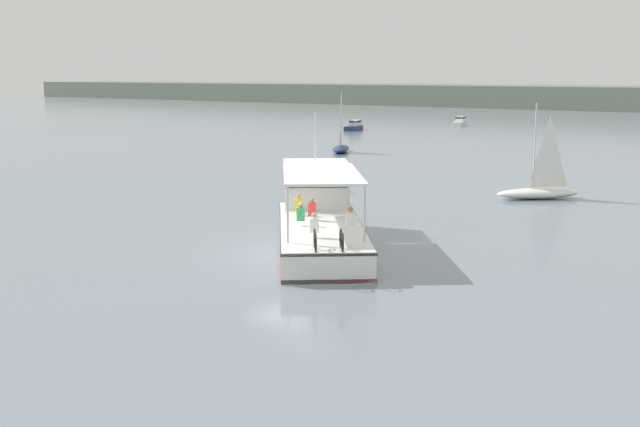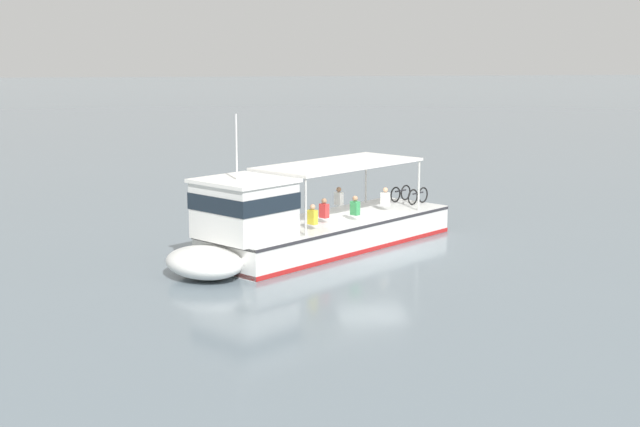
{
  "view_description": "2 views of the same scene",
  "coord_description": "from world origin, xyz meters",
  "px_view_note": "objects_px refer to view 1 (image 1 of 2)",
  "views": [
    {
      "loc": [
        19.58,
        -24.15,
        7.0
      ],
      "look_at": [
        0.31,
        1.94,
        1.4
      ],
      "focal_mm": 45.56,
      "sensor_mm": 36.0,
      "label": 1
    },
    {
      "loc": [
        -31.49,
        6.43,
        7.48
      ],
      "look_at": [
        0.31,
        1.94,
        1.4
      ],
      "focal_mm": 49.43,
      "sensor_mm": 36.0,
      "label": 2
    }
  ],
  "objects_px": {
    "ferry_main": "(319,218)",
    "sailboat_outer_anchorage": "(539,189)",
    "sailboat_mid_channel": "(341,146)",
    "motorboat_off_bow": "(460,122)",
    "channel_buoy": "(331,183)",
    "motorboat_far_right": "(354,126)"
  },
  "relations": [
    {
      "from": "ferry_main",
      "to": "sailboat_outer_anchorage",
      "type": "xyz_separation_m",
      "value": [
        2.84,
        17.12,
        -0.48
      ]
    },
    {
      "from": "motorboat_off_bow",
      "to": "sailboat_mid_channel",
      "type": "bearing_deg",
      "value": -77.97
    },
    {
      "from": "sailboat_outer_anchorage",
      "to": "motorboat_far_right",
      "type": "xyz_separation_m",
      "value": [
        -39.96,
        40.41,
        0.0
      ]
    },
    {
      "from": "ferry_main",
      "to": "motorboat_far_right",
      "type": "xyz_separation_m",
      "value": [
        -37.12,
        57.53,
        -0.47
      ]
    },
    {
      "from": "motorboat_far_right",
      "to": "channel_buoy",
      "type": "xyz_separation_m",
      "value": [
        29.05,
        -45.45,
        0.02
      ]
    },
    {
      "from": "sailboat_mid_channel",
      "to": "motorboat_far_right",
      "type": "bearing_deg",
      "value": 121.65
    },
    {
      "from": "motorboat_far_right",
      "to": "channel_buoy",
      "type": "relative_size",
      "value": 2.72
    },
    {
      "from": "sailboat_mid_channel",
      "to": "ferry_main",
      "type": "bearing_deg",
      "value": -56.32
    },
    {
      "from": "ferry_main",
      "to": "motorboat_far_right",
      "type": "height_order",
      "value": "ferry_main"
    },
    {
      "from": "ferry_main",
      "to": "sailboat_outer_anchorage",
      "type": "height_order",
      "value": "sailboat_outer_anchorage"
    },
    {
      "from": "sailboat_mid_channel",
      "to": "motorboat_off_bow",
      "type": "xyz_separation_m",
      "value": [
        -8.67,
        40.7,
        0.0
      ]
    },
    {
      "from": "motorboat_off_bow",
      "to": "ferry_main",
      "type": "bearing_deg",
      "value": -67.4
    },
    {
      "from": "sailboat_mid_channel",
      "to": "channel_buoy",
      "type": "bearing_deg",
      "value": -56.36
    },
    {
      "from": "ferry_main",
      "to": "channel_buoy",
      "type": "relative_size",
      "value": 8.42
    },
    {
      "from": "ferry_main",
      "to": "sailboat_outer_anchorage",
      "type": "bearing_deg",
      "value": 80.57
    },
    {
      "from": "ferry_main",
      "to": "channel_buoy",
      "type": "xyz_separation_m",
      "value": [
        -8.07,
        12.09,
        -0.45
      ]
    },
    {
      "from": "sailboat_mid_channel",
      "to": "sailboat_outer_anchorage",
      "type": "bearing_deg",
      "value": -32.65
    },
    {
      "from": "sailboat_outer_anchorage",
      "to": "motorboat_off_bow",
      "type": "bearing_deg",
      "value": 120.64
    },
    {
      "from": "channel_buoy",
      "to": "ferry_main",
      "type": "bearing_deg",
      "value": -56.27
    },
    {
      "from": "sailboat_outer_anchorage",
      "to": "motorboat_off_bow",
      "type": "distance_m",
      "value": 65.82
    },
    {
      "from": "motorboat_far_right",
      "to": "sailboat_mid_channel",
      "type": "bearing_deg",
      "value": -58.35
    },
    {
      "from": "sailboat_outer_anchorage",
      "to": "ferry_main",
      "type": "bearing_deg",
      "value": -99.43
    }
  ]
}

